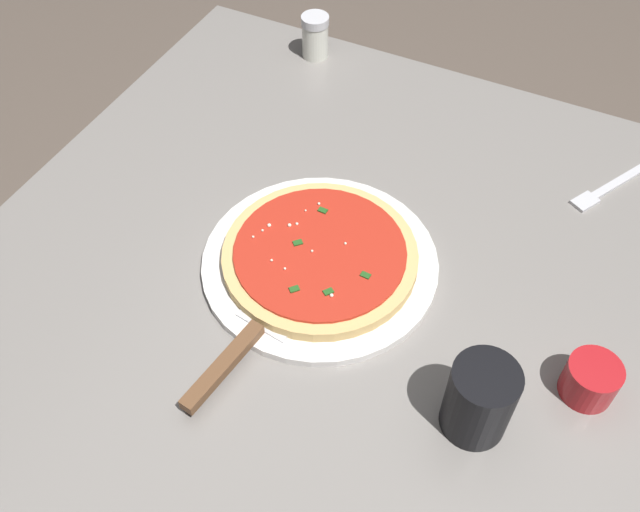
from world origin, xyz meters
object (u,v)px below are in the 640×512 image
object	(u,v)px
pizza_server	(246,342)
fork	(615,184)
pizza	(320,255)
cup_tall_drink	(479,400)
serving_plate	(320,263)
parmesan_shaker	(315,36)
cup_small_sauce	(590,380)

from	to	relation	value
pizza_server	fork	bearing A→B (deg)	-35.38
pizza	cup_tall_drink	size ratio (longest dim) A/B	2.53
cup_tall_drink	fork	bearing A→B (deg)	-8.62
serving_plate	pizza_server	size ratio (longest dim) A/B	1.35
serving_plate	pizza	distance (m)	0.02
cup_tall_drink	parmesan_shaker	world-z (taller)	cup_tall_drink
pizza	fork	world-z (taller)	pizza
cup_small_sauce	pizza	bearing A→B (deg)	84.95
serving_plate	pizza	world-z (taller)	pizza
serving_plate	fork	xyz separation A→B (m)	(0.32, -0.31, -0.00)
pizza_server	cup_tall_drink	bearing A→B (deg)	-83.85
cup_tall_drink	pizza	bearing A→B (deg)	63.41
pizza	parmesan_shaker	size ratio (longest dim) A/B	3.37
cup_small_sauce	serving_plate	bearing A→B (deg)	84.95
parmesan_shaker	pizza_server	bearing A→B (deg)	-161.39
serving_plate	cup_small_sauce	world-z (taller)	cup_small_sauce
pizza	fork	xyz separation A→B (m)	(0.32, -0.31, -0.02)
pizza_server	cup_tall_drink	size ratio (longest dim) A/B	2.28
cup_small_sauce	fork	distance (m)	0.35
pizza_server	serving_plate	bearing A→B (deg)	-8.18
pizza_server	parmesan_shaker	size ratio (longest dim) A/B	3.03
pizza_server	fork	world-z (taller)	pizza_server
serving_plate	pizza	size ratio (longest dim) A/B	1.22
serving_plate	cup_small_sauce	size ratio (longest dim) A/B	5.01
cup_small_sauce	fork	size ratio (longest dim) A/B	0.35
pizza	parmesan_shaker	distance (m)	0.46
pizza_server	parmesan_shaker	world-z (taller)	parmesan_shaker
pizza	fork	size ratio (longest dim) A/B	1.46
pizza	cup_small_sauce	size ratio (longest dim) A/B	4.12
cup_small_sauce	fork	xyz separation A→B (m)	(0.35, 0.04, -0.02)
cup_tall_drink	fork	xyz separation A→B (m)	(0.44, -0.07, -0.05)
cup_tall_drink	cup_small_sauce	world-z (taller)	cup_tall_drink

